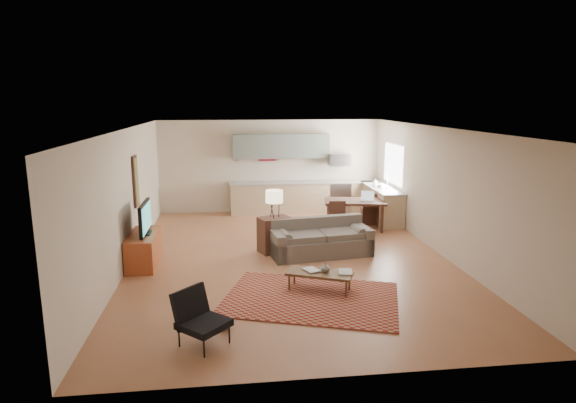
{
  "coord_description": "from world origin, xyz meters",
  "views": [
    {
      "loc": [
        -1.23,
        -9.59,
        3.24
      ],
      "look_at": [
        0.0,
        0.3,
        1.15
      ],
      "focal_mm": 30.0,
      "sensor_mm": 36.0,
      "label": 1
    }
  ],
  "objects": [
    {
      "name": "room",
      "position": [
        0.0,
        0.0,
        1.35
      ],
      "size": [
        9.0,
        9.0,
        9.0
      ],
      "color": "#995C3C",
      "rests_on": "ground"
    },
    {
      "name": "kitchen_counter_back",
      "position": [
        0.9,
        4.18,
        0.46
      ],
      "size": [
        4.26,
        0.64,
        0.92
      ],
      "primitive_type": null,
      "color": "tan",
      "rests_on": "ground"
    },
    {
      "name": "kitchen_counter_right",
      "position": [
        2.93,
        3.0,
        0.46
      ],
      "size": [
        0.64,
        2.26,
        0.92
      ],
      "primitive_type": null,
      "color": "tan",
      "rests_on": "ground"
    },
    {
      "name": "kitchen_range",
      "position": [
        2.0,
        4.18,
        0.45
      ],
      "size": [
        0.62,
        0.62,
        0.9
      ],
      "primitive_type": "cube",
      "color": "#A5A8AD",
      "rests_on": "ground"
    },
    {
      "name": "kitchen_microwave",
      "position": [
        2.0,
        4.2,
        1.55
      ],
      "size": [
        0.62,
        0.4,
        0.35
      ],
      "primitive_type": "cube",
      "color": "#A5A8AD",
      "rests_on": "room"
    },
    {
      "name": "upper_cabinets",
      "position": [
        0.3,
        4.33,
        1.95
      ],
      "size": [
        2.8,
        0.34,
        0.7
      ],
      "primitive_type": "cube",
      "color": "slate",
      "rests_on": "room"
    },
    {
      "name": "window_right",
      "position": [
        3.23,
        3.0,
        1.55
      ],
      "size": [
        0.02,
        1.4,
        1.05
      ],
      "primitive_type": "cube",
      "color": "white",
      "rests_on": "room"
    },
    {
      "name": "wall_art_left",
      "position": [
        -3.21,
        0.9,
        1.55
      ],
      "size": [
        0.06,
        0.42,
        1.1
      ],
      "primitive_type": null,
      "color": "olive",
      "rests_on": "room"
    },
    {
      "name": "triptych",
      "position": [
        -0.1,
        4.47,
        1.75
      ],
      "size": [
        1.7,
        0.04,
        0.5
      ],
      "primitive_type": null,
      "color": "beige",
      "rests_on": "room"
    },
    {
      "name": "rug",
      "position": [
        0.08,
        -2.18,
        0.01
      ],
      "size": [
        3.31,
        2.76,
        0.02
      ],
      "primitive_type": "cube",
      "rotation": [
        0.0,
        0.0,
        -0.32
      ],
      "color": "maroon",
      "rests_on": "floor"
    },
    {
      "name": "sofa",
      "position": [
        0.68,
        0.11,
        0.38
      ],
      "size": [
        2.33,
        1.28,
        0.77
      ],
      "primitive_type": null,
      "rotation": [
        0.0,
        0.0,
        0.15
      ],
      "color": "#5F564C",
      "rests_on": "floor"
    },
    {
      "name": "coffee_table",
      "position": [
        0.28,
        -1.84,
        0.17
      ],
      "size": [
        1.23,
        0.87,
        0.34
      ],
      "primitive_type": null,
      "rotation": [
        0.0,
        0.0,
        -0.41
      ],
      "color": "#523920",
      "rests_on": "floor"
    },
    {
      "name": "book_a",
      "position": [
        0.06,
        -1.8,
        0.35
      ],
      "size": [
        0.43,
        0.45,
        0.03
      ],
      "primitive_type": "imported",
      "rotation": [
        0.0,
        0.0,
        0.42
      ],
      "color": "maroon",
      "rests_on": "coffee_table"
    },
    {
      "name": "book_b",
      "position": [
        0.61,
        -1.89,
        0.35
      ],
      "size": [
        0.35,
        0.41,
        0.02
      ],
      "primitive_type": "imported",
      "rotation": [
        0.0,
        0.0,
        -0.2
      ],
      "color": "navy",
      "rests_on": "coffee_table"
    },
    {
      "name": "vase",
      "position": [
        0.38,
        -1.84,
        0.42
      ],
      "size": [
        0.21,
        0.21,
        0.17
      ],
      "primitive_type": "imported",
      "rotation": [
        0.0,
        0.0,
        -0.17
      ],
      "color": "black",
      "rests_on": "coffee_table"
    },
    {
      "name": "armchair",
      "position": [
        -1.61,
        -3.52,
        0.38
      ],
      "size": [
        0.94,
        0.94,
        0.76
      ],
      "primitive_type": null,
      "rotation": [
        0.0,
        0.0,
        0.82
      ],
      "color": "black",
      "rests_on": "floor"
    },
    {
      "name": "tv_credenza",
      "position": [
        -2.96,
        -0.04,
        0.32
      ],
      "size": [
        0.53,
        1.38,
        0.64
      ],
      "primitive_type": null,
      "color": "#933E1E",
      "rests_on": "floor"
    },
    {
      "name": "tv",
      "position": [
        -2.91,
        -0.04,
        0.96
      ],
      "size": [
        0.11,
        1.06,
        0.64
      ],
      "primitive_type": null,
      "color": "black",
      "rests_on": "tv_credenza"
    },
    {
      "name": "console_table",
      "position": [
        -0.28,
        0.47,
        0.39
      ],
      "size": [
        0.78,
        0.65,
        0.77
      ],
      "primitive_type": null,
      "rotation": [
        0.0,
        0.0,
        0.38
      ],
      "color": "#381F17",
      "rests_on": "floor"
    },
    {
      "name": "table_lamp",
      "position": [
        -0.28,
        0.47,
        1.08
      ],
      "size": [
        0.5,
        0.5,
        0.62
      ],
      "primitive_type": null,
      "rotation": [
        0.0,
        0.0,
        0.44
      ],
      "color": "beige",
      "rests_on": "console_table"
    },
    {
      "name": "dining_table",
      "position": [
        1.93,
        2.05,
        0.38
      ],
      "size": [
        1.63,
        1.11,
        0.76
      ],
      "primitive_type": null,
      "rotation": [
        0.0,
        0.0,
        -0.17
      ],
      "color": "#381F17",
      "rests_on": "floor"
    },
    {
      "name": "dining_chair_near",
      "position": [
        1.37,
        1.48,
        0.42
      ],
      "size": [
        0.44,
        0.46,
        0.85
      ],
      "primitive_type": null,
      "rotation": [
        0.0,
        0.0,
        -0.09
      ],
      "color": "#381F17",
      "rests_on": "floor"
    },
    {
      "name": "dining_chair_far",
      "position": [
        2.48,
        2.62,
        0.43
      ],
      "size": [
        0.46,
        0.48,
        0.86
      ],
      "primitive_type": null,
      "rotation": [
        0.0,
        0.0,
        3.01
      ],
      "color": "#381F17",
      "rests_on": "floor"
    },
    {
      "name": "laptop",
      "position": [
        2.23,
        1.95,
        0.89
      ],
      "size": [
        0.38,
        0.32,
        0.24
      ],
      "primitive_type": null,
      "rotation": [
        0.0,
        0.0,
        -0.27
      ],
      "color": "#A5A8AD",
      "rests_on": "dining_table"
    },
    {
      "name": "soap_bottle",
      "position": [
        2.83,
        3.27,
        1.02
      ],
      "size": [
        0.13,
        0.13,
        0.19
      ],
      "primitive_type": "imported",
      "rotation": [
        0.0,
        0.0,
        0.25
      ],
      "color": "beige",
      "rests_on": "kitchen_counter_right"
    }
  ]
}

